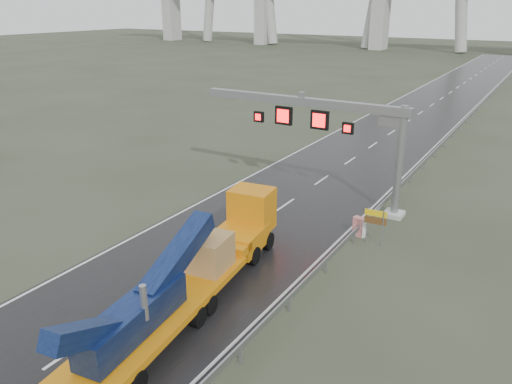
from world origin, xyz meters
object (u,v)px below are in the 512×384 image
Objects in this scene: sign_gantry at (330,122)px; heavy_haul_truck at (196,269)px; exit_sign_pair at (375,220)px; striped_barrier at (359,227)px.

heavy_haul_truck is at bearing -90.63° from sign_gantry.
exit_sign_pair is at bearing 54.95° from heavy_haul_truck.
striped_barrier is at bearing 61.39° from heavy_haul_truck.
heavy_haul_truck is 11.16m from striped_barrier.
exit_sign_pair is (5.00, -4.58, -4.12)m from sign_gantry.
sign_gantry reaches higher than heavy_haul_truck.
striped_barrier is (4.05, 10.35, -0.98)m from heavy_haul_truck.
sign_gantry is 7.50m from striped_barrier.
sign_gantry is at bearing 148.81° from striped_barrier.
sign_gantry is 7.93m from exit_sign_pair.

